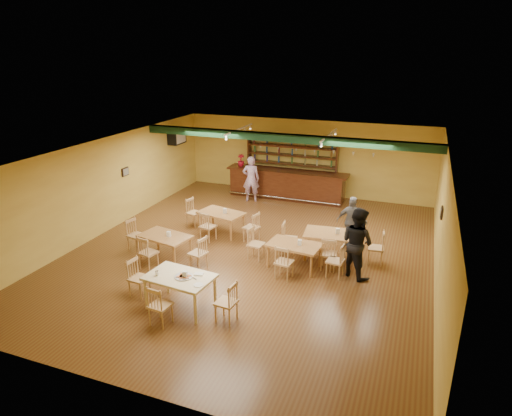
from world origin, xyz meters
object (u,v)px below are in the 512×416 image
at_px(dining_table_a, 222,223).
at_px(near_table, 181,292).
at_px(bar_counter, 287,184).
at_px(dining_table_b, 331,246).
at_px(dining_table_c, 166,247).
at_px(dining_table_d, 294,256).
at_px(patron_bar, 251,179).
at_px(patron_right_a, 357,242).

bearing_deg(dining_table_a, near_table, -64.26).
relative_size(bar_counter, dining_table_b, 3.13).
bearing_deg(bar_counter, dining_table_c, -103.89).
bearing_deg(dining_table_c, near_table, -40.24).
bearing_deg(dining_table_d, dining_table_a, 158.36).
distance_m(bar_counter, dining_table_a, 4.27).
bearing_deg(bar_counter, dining_table_b, -59.67).
xyz_separation_m(dining_table_b, dining_table_d, (-0.82, -0.94, -0.03)).
xyz_separation_m(dining_table_a, patron_bar, (-0.29, 3.34, 0.53)).
relative_size(dining_table_b, dining_table_c, 1.08).
distance_m(bar_counter, patron_bar, 1.48).
relative_size(bar_counter, patron_bar, 2.70).
distance_m(bar_counter, dining_table_d, 6.00).
bearing_deg(patron_right_a, dining_table_a, 17.69).
height_order(dining_table_a, patron_right_a, patron_right_a).
height_order(dining_table_c, patron_right_a, patron_right_a).
distance_m(patron_bar, patron_right_a, 6.69).
bearing_deg(dining_table_d, dining_table_c, -161.89).
distance_m(bar_counter, dining_table_c, 6.61).
relative_size(bar_counter, dining_table_c, 3.38).
relative_size(dining_table_c, near_table, 0.94).
height_order(dining_table_b, patron_bar, patron_bar).
height_order(dining_table_a, dining_table_b, dining_table_b).
distance_m(dining_table_d, patron_bar, 5.80).
xyz_separation_m(dining_table_c, patron_bar, (0.40, 5.59, 0.53)).
xyz_separation_m(dining_table_d, patron_bar, (-3.13, 4.85, 0.54)).
xyz_separation_m(dining_table_b, patron_right_a, (0.80, -0.80, 0.56)).
bearing_deg(patron_right_a, bar_counter, -22.55).
height_order(dining_table_c, dining_table_d, dining_table_c).
height_order(near_table, patron_bar, patron_bar).
relative_size(near_table, patron_right_a, 0.80).
xyz_separation_m(dining_table_c, patron_right_a, (5.15, 0.89, 0.58)).
height_order(dining_table_d, patron_right_a, patron_right_a).
height_order(dining_table_a, dining_table_d, dining_table_a).
height_order(dining_table_a, near_table, near_table).
height_order(dining_table_c, patron_bar, patron_bar).
bearing_deg(near_table, dining_table_b, 60.25).
xyz_separation_m(dining_table_a, dining_table_b, (3.67, -0.56, 0.03)).
xyz_separation_m(bar_counter, dining_table_a, (-0.90, -4.17, -0.21)).
relative_size(dining_table_a, patron_bar, 0.80).
distance_m(dining_table_b, dining_table_d, 1.25).
xyz_separation_m(near_table, patron_bar, (-1.26, 7.67, 0.49)).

